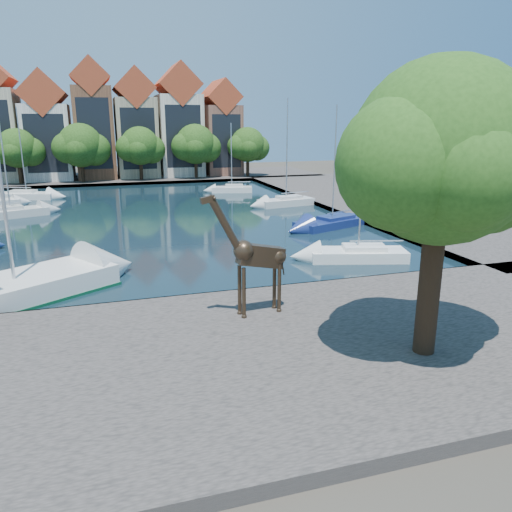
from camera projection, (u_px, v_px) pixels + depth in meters
The scene contains 23 objects.
ground at pixel (187, 303), 25.20m from camera, with size 160.00×160.00×0.00m, color #38332B.
water_basin at pixel (144, 217), 47.29m from camera, with size 38.00×50.00×0.08m, color black.
near_quay at pixel (219, 361), 18.69m from camera, with size 50.00×14.00×0.50m, color #504945.
far_quay at pixel (126, 178), 76.70m from camera, with size 60.00×16.00×0.50m, color #504945.
right_quay at pixel (378, 202), 54.39m from camera, with size 14.00×52.00×0.50m, color #504945.
plane_tree at pixel (445, 159), 17.05m from camera, with size 8.32×6.40×10.62m.
townhouse_west_inner at pixel (47, 131), 71.80m from camera, with size 6.43×9.18×15.15m.
townhouse_center at pixel (94, 123), 73.39m from camera, with size 5.44×9.18×16.93m.
townhouse_east_inner at pixel (136, 128), 75.27m from camera, with size 5.94×9.18×15.79m.
townhouse_east_mid at pixel (179, 125), 77.03m from camera, with size 6.43×9.18×16.65m.
townhouse_east_end at pixel (220, 131), 79.16m from camera, with size 5.44×9.18×14.43m.
far_tree_west at pixel (18, 150), 66.37m from camera, with size 6.76×5.20×7.36m.
far_tree_mid_west at pixel (81, 147), 68.60m from camera, with size 7.80×6.00×8.00m.
far_tree_mid_east at pixel (141, 147), 70.93m from camera, with size 7.02×5.40×7.52m.
far_tree_east at pixel (196, 146), 73.19m from camera, with size 7.54×5.80×7.84m.
far_tree_far_east at pixel (248, 146), 75.52m from camera, with size 6.76×5.20×7.36m.
giraffe_statue at pixel (254, 256), 21.87m from camera, with size 3.87×0.94×5.52m.
sailboat_left_c at pixel (11, 211), 46.80m from camera, with size 6.78×4.46×11.05m.
sailboat_left_e at pixel (27, 194), 57.62m from camera, with size 6.70×4.02×10.16m.
sailboat_right_a at pixel (358, 252), 32.53m from camera, with size 6.56×3.81×8.98m.
sailboat_right_b at pixel (332, 221), 42.70m from camera, with size 7.44×4.76×10.05m.
sailboat_right_c at pixel (286, 200), 53.02m from camera, with size 6.24×3.06×11.01m.
sailboat_right_d at pixel (232, 188), 62.70m from camera, with size 5.26×2.83×8.47m.
Camera 1 is at (-3.70, -23.63, 9.01)m, focal length 35.00 mm.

